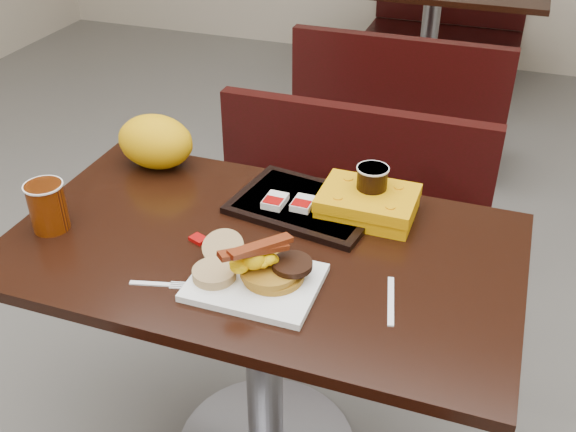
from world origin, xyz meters
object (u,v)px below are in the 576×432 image
(paper_bag, at_px, (156,142))
(hashbrown_sleeve_left, at_px, (275,201))
(tray, at_px, (306,205))
(hashbrown_sleeve_right, at_px, (303,204))
(knife, at_px, (391,301))
(bench_near_n, at_px, (336,226))
(table_far, at_px, (428,50))
(platter, at_px, (255,282))
(bench_far_n, at_px, (445,18))
(pancake_stack, at_px, (273,272))
(fork, at_px, (150,284))
(coffee_cup_near, at_px, (48,207))
(bench_far_s, at_px, (403,98))
(coffee_cup_far, at_px, (372,186))
(table_near, at_px, (264,360))
(clamshell, at_px, (368,204))

(paper_bag, bearing_deg, hashbrown_sleeve_left, -15.62)
(tray, relative_size, hashbrown_sleeve_right, 5.34)
(knife, height_order, hashbrown_sleeve_right, hashbrown_sleeve_right)
(bench_near_n, distance_m, paper_bag, 0.76)
(table_far, distance_m, platter, 2.77)
(bench_near_n, distance_m, table_far, 1.90)
(bench_far_n, bearing_deg, table_far, -90.00)
(pancake_stack, bearing_deg, paper_bag, 141.73)
(bench_near_n, distance_m, platter, 0.94)
(knife, distance_m, tray, 0.41)
(table_far, height_order, fork, fork)
(tray, bearing_deg, hashbrown_sleeve_left, -144.74)
(pancake_stack, bearing_deg, tray, 95.18)
(platter, relative_size, coffee_cup_near, 2.23)
(bench_far_s, xyz_separation_m, bench_far_n, (0.00, 1.40, 0.00))
(bench_near_n, height_order, fork, fork)
(table_far, bearing_deg, platter, -89.09)
(coffee_cup_near, bearing_deg, hashbrown_sleeve_right, 26.05)
(pancake_stack, distance_m, knife, 0.26)
(coffee_cup_near, relative_size, knife, 0.78)
(hashbrown_sleeve_right, xyz_separation_m, paper_bag, (-0.46, 0.10, 0.05))
(fork, xyz_separation_m, knife, (0.50, 0.12, -0.00))
(fork, bearing_deg, bench_far_n, 72.94)
(pancake_stack, bearing_deg, coffee_cup_far, 70.55)
(bench_far_n, height_order, hashbrown_sleeve_left, hashbrown_sleeve_left)
(bench_near_n, xyz_separation_m, platter, (0.04, -0.85, 0.40))
(table_far, relative_size, hashbrown_sleeve_left, 17.25)
(pancake_stack, relative_size, paper_bag, 0.62)
(table_far, height_order, bench_far_n, table_far)
(table_near, bearing_deg, hashbrown_sleeve_right, 73.80)
(table_near, distance_m, knife, 0.51)
(knife, bearing_deg, table_far, 175.15)
(fork, height_order, tray, tray)
(paper_bag, bearing_deg, coffee_cup_far, -2.65)
(bench_near_n, xyz_separation_m, clamshell, (0.20, -0.49, 0.42))
(table_far, bearing_deg, pancake_stack, -88.37)
(bench_far_s, relative_size, paper_bag, 4.62)
(table_far, xyz_separation_m, tray, (0.05, -2.41, 0.38))
(pancake_stack, bearing_deg, table_near, 122.01)
(platter, relative_size, clamshell, 1.16)
(platter, bearing_deg, coffee_cup_near, 175.60)
(table_near, xyz_separation_m, clamshell, (0.20, 0.21, 0.41))
(tray, xyz_separation_m, hashbrown_sleeve_left, (-0.07, -0.03, 0.02))
(pancake_stack, xyz_separation_m, knife, (0.25, 0.02, -0.03))
(coffee_cup_near, xyz_separation_m, clamshell, (0.71, 0.31, -0.03))
(knife, bearing_deg, clamshell, -169.61)
(pancake_stack, relative_size, fork, 1.09)
(bench_near_n, xyz_separation_m, bench_far_n, (0.00, 2.60, 0.00))
(coffee_cup_far, bearing_deg, hashbrown_sleeve_right, -156.05)
(hashbrown_sleeve_left, xyz_separation_m, coffee_cup_far, (0.23, 0.08, 0.04))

